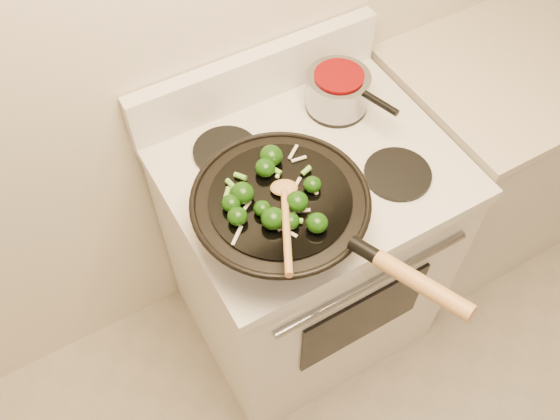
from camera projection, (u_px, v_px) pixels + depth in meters
stove at (304, 250)px, 1.97m from camera, size 0.78×0.67×1.08m
counter_unit at (493, 152)px, 2.24m from camera, size 0.86×0.62×0.91m
wok at (282, 213)px, 1.40m from camera, size 0.42×0.68×0.21m
stirfry at (272, 196)px, 1.34m from camera, size 0.27×0.27×0.05m
wooden_spoon at (285, 210)px, 1.31m from camera, size 0.17×0.28×0.08m
saucepan at (338, 90)px, 1.68m from camera, size 0.18×0.29×0.11m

